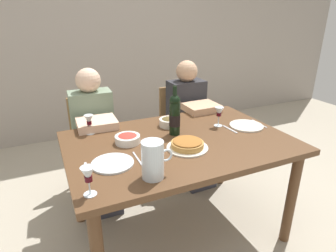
# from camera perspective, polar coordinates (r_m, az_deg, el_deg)

# --- Properties ---
(ground_plane) EXTENTS (8.00, 8.00, 0.00)m
(ground_plane) POSITION_cam_1_polar(r_m,az_deg,el_deg) (2.36, 2.01, -19.86)
(ground_plane) COLOR #B2A893
(back_wall) EXTENTS (8.00, 0.10, 2.80)m
(back_wall) POSITION_cam_1_polar(r_m,az_deg,el_deg) (3.87, -13.23, 18.80)
(back_wall) COLOR #A3998E
(back_wall) RESTS_ON ground
(dining_table) EXTENTS (1.50, 1.00, 0.76)m
(dining_table) POSITION_cam_1_polar(r_m,az_deg,el_deg) (1.98, 2.26, -5.28)
(dining_table) COLOR brown
(dining_table) RESTS_ON ground
(wine_bottle) EXTENTS (0.08, 0.08, 0.35)m
(wine_bottle) POSITION_cam_1_polar(r_m,az_deg,el_deg) (1.98, 1.36, 2.27)
(wine_bottle) COLOR black
(wine_bottle) RESTS_ON dining_table
(water_pitcher) EXTENTS (0.17, 0.12, 0.21)m
(water_pitcher) POSITION_cam_1_polar(r_m,az_deg,el_deg) (1.48, -3.04, -7.20)
(water_pitcher) COLOR silver
(water_pitcher) RESTS_ON dining_table
(baked_tart) EXTENTS (0.27, 0.27, 0.06)m
(baked_tart) POSITION_cam_1_polar(r_m,az_deg,el_deg) (1.82, 3.90, -3.71)
(baked_tart) COLOR silver
(baked_tart) RESTS_ON dining_table
(salad_bowl) EXTENTS (0.17, 0.17, 0.06)m
(salad_bowl) POSITION_cam_1_polar(r_m,az_deg,el_deg) (1.91, -8.09, -2.49)
(salad_bowl) COLOR white
(salad_bowl) RESTS_ON dining_table
(olive_bowl) EXTENTS (0.16, 0.16, 0.07)m
(olive_bowl) POSITION_cam_1_polar(r_m,az_deg,el_deg) (2.17, 0.27, 0.89)
(olive_bowl) COLOR silver
(olive_bowl) RESTS_ON dining_table
(wine_glass_left_diner) EXTENTS (0.07, 0.07, 0.15)m
(wine_glass_left_diner) POSITION_cam_1_polar(r_m,az_deg,el_deg) (2.18, 10.17, 2.64)
(wine_glass_left_diner) COLOR silver
(wine_glass_left_diner) RESTS_ON dining_table
(wine_glass_right_diner) EXTENTS (0.07, 0.07, 0.15)m
(wine_glass_right_diner) POSITION_cam_1_polar(r_m,az_deg,el_deg) (1.39, -15.70, -9.59)
(wine_glass_right_diner) COLOR silver
(wine_glass_right_diner) RESTS_ON dining_table
(wine_glass_centre) EXTENTS (0.06, 0.06, 0.14)m
(wine_glass_centre) POSITION_cam_1_polar(r_m,az_deg,el_deg) (2.08, -15.53, 0.97)
(wine_glass_centre) COLOR silver
(wine_glass_centre) RESTS_ON dining_table
(dinner_plate_left_setting) EXTENTS (0.25, 0.25, 0.01)m
(dinner_plate_left_setting) POSITION_cam_1_polar(r_m,az_deg,el_deg) (2.24, 15.40, 0.05)
(dinner_plate_left_setting) COLOR silver
(dinner_plate_left_setting) RESTS_ON dining_table
(dinner_plate_right_setting) EXTENTS (0.24, 0.24, 0.01)m
(dinner_plate_right_setting) POSITION_cam_1_polar(r_m,az_deg,el_deg) (1.67, -11.03, -7.34)
(dinner_plate_right_setting) COLOR silver
(dinner_plate_right_setting) RESTS_ON dining_table
(fork_left_setting) EXTENTS (0.02, 0.16, 0.00)m
(fork_left_setting) POSITION_cam_1_polar(r_m,az_deg,el_deg) (2.16, 12.30, -0.65)
(fork_left_setting) COLOR silver
(fork_left_setting) RESTS_ON dining_table
(knife_left_setting) EXTENTS (0.02, 0.18, 0.00)m
(knife_left_setting) POSITION_cam_1_polar(r_m,az_deg,el_deg) (2.32, 17.78, 0.44)
(knife_left_setting) COLOR silver
(knife_left_setting) RESTS_ON dining_table
(knife_right_setting) EXTENTS (0.01, 0.18, 0.00)m
(knife_right_setting) POSITION_cam_1_polar(r_m,az_deg,el_deg) (1.71, -6.12, -6.51)
(knife_right_setting) COLOR silver
(knife_right_setting) RESTS_ON dining_table
(spoon_right_setting) EXTENTS (0.03, 0.16, 0.00)m
(spoon_right_setting) POSITION_cam_1_polar(r_m,az_deg,el_deg) (1.65, -16.12, -8.34)
(spoon_right_setting) COLOR silver
(spoon_right_setting) RESTS_ON dining_table
(chair_left) EXTENTS (0.42, 0.42, 0.87)m
(chair_left) POSITION_cam_1_polar(r_m,az_deg,el_deg) (2.69, -14.86, -2.46)
(chair_left) COLOR olive
(chair_left) RESTS_ON ground
(diner_left) EXTENTS (0.35, 0.51, 1.16)m
(diner_left) POSITION_cam_1_polar(r_m,az_deg,el_deg) (2.43, -14.29, -2.02)
(diner_left) COLOR gray
(diner_left) RESTS_ON ground
(chair_right) EXTENTS (0.41, 0.41, 0.87)m
(chair_right) POSITION_cam_1_polar(r_m,az_deg,el_deg) (2.95, 2.40, 0.49)
(chair_right) COLOR olive
(chair_right) RESTS_ON ground
(diner_right) EXTENTS (0.34, 0.50, 1.16)m
(diner_right) POSITION_cam_1_polar(r_m,az_deg,el_deg) (2.71, 4.73, 1.19)
(diner_right) COLOR #2D2D33
(diner_right) RESTS_ON ground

